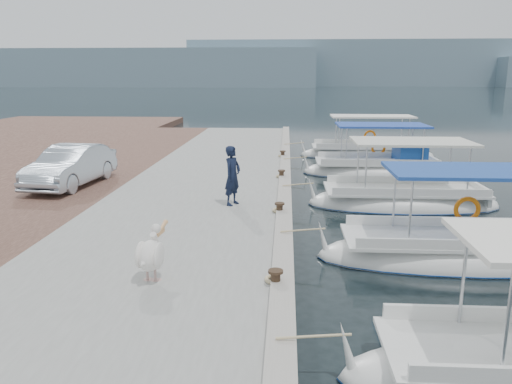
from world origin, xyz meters
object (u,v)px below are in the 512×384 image
fishing_caique_c (403,202)px  fisherman (233,176)px  fishing_caique_b (466,256)px  pelican (151,254)px  fishing_caique_e (367,154)px  fishing_caique_d (378,170)px  parked_car (71,166)px

fishing_caique_c → fisherman: fisherman is taller
fishing_caique_c → fisherman: 6.09m
fishing_caique_c → fisherman: bearing=-159.5°
fishing_caique_b → pelican: size_ratio=5.37×
fishing_caique_e → pelican: size_ratio=5.47×
fishing_caique_d → fisherman: (-5.73, -7.73, 1.20)m
fishing_caique_d → parked_car: (-11.73, -5.41, 1.02)m
fishing_caique_c → pelican: 10.28m
fishing_caique_b → fishing_caique_d: 10.82m
fishing_caique_d → fisherman: 9.70m
fishing_caique_b → pelican: (-6.87, -2.72, 0.90)m
fishing_caique_e → parked_car: fishing_caique_e is taller
fishing_caique_e → parked_car: size_ratio=1.68×
fishing_caique_b → parked_car: size_ratio=1.65×
fishing_caique_d → parked_car: bearing=-155.3°
fishing_caique_b → fisherman: 6.80m
fishing_caique_e → fishing_caique_b: bearing=-90.2°
fishing_caique_c → fishing_caique_d: bearing=88.5°
parked_car → fishing_caique_e: bearing=46.5°
fisherman → fishing_caique_b: bearing=-90.2°
fishing_caique_d → fishing_caique_e: 4.92m
fishing_caique_e → fisherman: (-5.99, -12.65, 1.27)m
fishing_caique_e → fishing_caique_c: bearing=-92.2°
fishing_caique_b → pelican: bearing=-158.4°
fishing_caique_d → pelican: (-6.67, -13.54, 0.83)m
fishing_caique_e → parked_car: bearing=-139.3°
fishing_caique_d → pelican: bearing=-116.2°
pelican → fisherman: (0.94, 5.80, 0.37)m
fishing_caique_c → fishing_caique_d: 5.65m
fishing_caique_e → pelican: fishing_caique_e is taller
fishing_caique_e → parked_car: (-11.99, -10.32, 1.09)m
fishing_caique_b → fishing_caique_c: (-0.34, 5.17, -0.00)m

